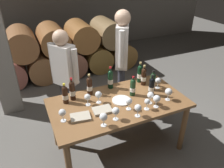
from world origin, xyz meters
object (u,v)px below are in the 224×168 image
object	(u,v)px
wine_glass_4	(138,108)
wine_bottle_3	(140,73)
wine_glass_6	(62,113)
wine_glass_11	(87,97)
wine_bottle_4	(72,90)
wine_bottle_7	(144,76)
wine_bottle_0	(65,94)
wine_glass_1	(103,117)
wine_glass_3	(98,95)
leather_ledger	(102,110)
wine_bottle_1	(90,86)
wine_glass_10	(129,101)
wine_glass_8	(116,111)
wine_bottle_8	(153,82)
wine_bottle_6	(110,79)
tasting_notebook	(80,117)
dining_table	(118,108)
wine_bottle_5	(152,86)
sommelier_presenting	(122,55)
wine_glass_0	(147,102)
wine_glass_9	(157,99)
wine_glass_7	(169,92)
wine_glass_5	(158,81)
wine_glass_2	(151,96)
serving_plate	(122,100)
wine_bottle_2	(133,87)

from	to	relation	value
wine_glass_4	wine_bottle_3	bearing A→B (deg)	58.06
wine_glass_6	wine_glass_11	xyz separation A→B (m)	(0.34, 0.18, -0.00)
wine_bottle_4	wine_bottle_7	bearing A→B (deg)	-1.96
wine_glass_6	wine_bottle_0	bearing A→B (deg)	71.67
wine_glass_1	wine_glass_3	distance (m)	0.44
wine_bottle_3	leather_ledger	distance (m)	0.89
wine_bottle_1	wine_bottle_7	bearing A→B (deg)	-4.90
wine_glass_10	wine_glass_11	world-z (taller)	wine_glass_10
wine_bottle_4	wine_glass_8	xyz separation A→B (m)	(0.32, -0.59, -0.02)
wine_bottle_3	wine_glass_6	size ratio (longest dim) A/B	2.01
wine_bottle_8	wine_bottle_0	bearing A→B (deg)	171.36
wine_bottle_6	wine_bottle_8	bearing A→B (deg)	-29.88
leather_ledger	tasting_notebook	bearing A→B (deg)	-171.59
dining_table	wine_glass_8	size ratio (longest dim) A/B	10.75
wine_bottle_4	wine_bottle_5	bearing A→B (deg)	-18.18
wine_bottle_1	sommelier_presenting	xyz separation A→B (m)	(0.68, 0.43, 0.16)
wine_glass_8	tasting_notebook	world-z (taller)	wine_glass_8
wine_bottle_0	wine_glass_6	bearing A→B (deg)	-108.33
wine_bottle_7	tasting_notebook	world-z (taller)	wine_bottle_7
wine_bottle_5	wine_glass_4	distance (m)	0.50
wine_bottle_4	wine_glass_1	xyz separation A→B (m)	(0.16, -0.63, -0.02)
wine_bottle_6	tasting_notebook	distance (m)	0.76
wine_bottle_6	leather_ledger	size ratio (longest dim) A/B	1.45
wine_bottle_1	wine_glass_1	xyz separation A→B (m)	(-0.08, -0.66, -0.01)
wine_bottle_8	wine_glass_10	bearing A→B (deg)	-152.04
wine_bottle_5	wine_bottle_7	distance (m)	0.29
wine_glass_0	wine_glass_9	world-z (taller)	wine_glass_9
wine_glass_0	wine_glass_8	size ratio (longest dim) A/B	0.91
wine_bottle_0	wine_glass_7	xyz separation A→B (m)	(1.19, -0.46, -0.00)
wine_bottle_3	wine_glass_11	bearing A→B (deg)	-163.74
wine_bottle_1	wine_glass_5	size ratio (longest dim) A/B	1.89
wine_bottle_3	wine_glass_1	world-z (taller)	wine_bottle_3
wine_glass_2	wine_glass_9	distance (m)	0.10
wine_bottle_4	tasting_notebook	bearing A→B (deg)	-93.87
wine_bottle_8	wine_glass_0	xyz separation A→B (m)	(-0.30, -0.35, -0.03)
wine_bottle_0	serving_plate	world-z (taller)	wine_bottle_0
wine_glass_1	wine_bottle_4	bearing A→B (deg)	104.29
wine_bottle_0	tasting_notebook	world-z (taller)	wine_bottle_0
wine_bottle_5	wine_glass_3	size ratio (longest dim) A/B	1.87
wine_bottle_3	wine_bottle_4	xyz separation A→B (m)	(-1.01, -0.06, -0.00)
wine_glass_10	wine_glass_6	bearing A→B (deg)	172.50
serving_plate	wine_bottle_3	bearing A→B (deg)	36.91
wine_glass_5	wine_glass_10	distance (m)	0.66
wine_bottle_1	wine_bottle_7	world-z (taller)	wine_bottle_7
wine_bottle_6	leather_ledger	xyz separation A→B (m)	(-0.31, -0.46, -0.12)
wine_glass_11	wine_bottle_8	bearing A→B (deg)	-0.96
wine_glass_9	wine_glass_10	bearing A→B (deg)	163.80
wine_bottle_2	wine_glass_10	bearing A→B (deg)	-126.92
wine_glass_1	wine_glass_8	world-z (taller)	wine_glass_1
wine_bottle_1	wine_bottle_0	bearing A→B (deg)	-168.30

